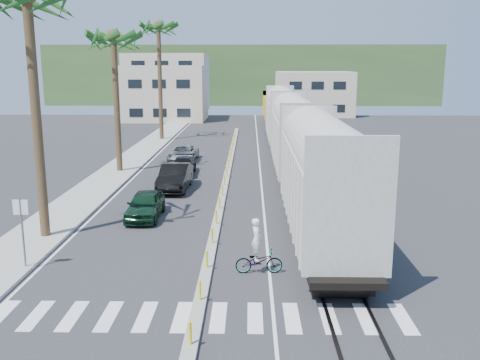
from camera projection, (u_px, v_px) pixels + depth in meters
The scene contains 16 objects.
ground at pixel (202, 292), 19.41m from camera, with size 140.00×140.00×0.00m, color #28282B.
sidewalk at pixel (126, 164), 43.99m from camera, with size 3.00×90.00×0.15m, color gray.
rails at pixel (288, 159), 46.68m from camera, with size 1.56×100.00×0.06m.
median at pixel (227, 177), 38.90m from camera, with size 0.45×60.00×0.85m.
crosswalk at pixel (197, 317), 17.46m from camera, with size 14.00×2.20×0.01m, color silver.
lane_markings at pixel (203, 165), 43.89m from camera, with size 9.42×90.00×0.01m.
freight_train at pixel (290, 129), 44.28m from camera, with size 3.00×60.94×5.85m.
palm_trees at pixel (118, 27), 39.47m from camera, with size 3.50×37.20×13.75m.
street_sign at pixel (22, 223), 21.09m from camera, with size 0.60×0.08×3.00m.
buildings at pixel (201, 88), 88.65m from camera, with size 38.00×27.00×10.00m.
hillside at pixel (243, 75), 115.88m from camera, with size 80.00×20.00×12.00m, color #385628.
car_lead at pixel (145, 205), 28.64m from camera, with size 1.72×4.27×1.46m, color black.
car_second at pixel (175, 177), 35.15m from camera, with size 1.90×5.12×1.67m, color black.
car_third at pixel (183, 166), 40.00m from camera, with size 1.99×4.51×1.29m, color black.
car_rear at pixel (183, 153), 45.82m from camera, with size 2.46×4.84×1.31m, color #B4B6B9.
cyclist at pixel (258, 256), 21.03m from camera, with size 0.85×1.92×2.24m.
Camera 1 is at (1.71, -18.09, 8.07)m, focal length 40.00 mm.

